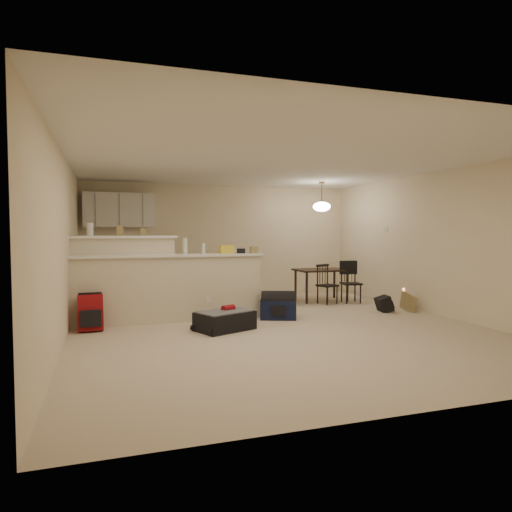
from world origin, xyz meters
name	(u,v)px	position (x,y,z in m)	size (l,w,h in m)	color
room	(277,245)	(0.00, 0.00, 1.25)	(7.00, 7.02, 2.50)	beige
breakfast_bar	(153,284)	(-1.76, 0.98, 0.61)	(3.08, 0.58, 1.39)	beige
upper_cabinets	(119,210)	(-2.20, 3.32, 1.90)	(1.40, 0.34, 0.70)	white
kitchen_counter	(130,281)	(-2.00, 3.19, 0.45)	(1.80, 0.60, 0.90)	white
thermostat	(386,230)	(2.98, 1.55, 1.50)	(0.02, 0.12, 0.12)	beige
jar	(90,229)	(-2.70, 1.12, 1.49)	(0.10, 0.10, 0.20)	silver
cereal_box	(120,231)	(-2.25, 1.12, 1.47)	(0.10, 0.07, 0.16)	#95804D
small_box	(143,232)	(-1.89, 1.12, 1.45)	(0.08, 0.06, 0.12)	#95804D
bottle_a	(185,246)	(-1.24, 0.90, 1.22)	(0.07, 0.07, 0.26)	silver
bottle_b	(204,248)	(-0.94, 0.90, 1.18)	(0.06, 0.06, 0.18)	silver
bag_lump	(226,249)	(-0.56, 0.90, 1.16)	(0.22, 0.18, 0.14)	#95804D
pouch	(241,251)	(-0.30, 0.90, 1.13)	(0.12, 0.10, 0.08)	#95804D
extra_item_x	(254,250)	(-0.07, 0.90, 1.15)	(0.12, 0.10, 0.11)	#95804D
dining_table	(321,273)	(1.84, 2.18, 0.59)	(1.07, 0.71, 0.67)	black
pendant_lamp	(322,206)	(1.84, 2.18, 1.99)	(0.36, 0.36, 0.62)	brown
dining_chair_near	(327,284)	(1.76, 1.75, 0.40)	(0.35, 0.33, 0.79)	black
dining_chair_far	(351,282)	(2.29, 1.72, 0.42)	(0.37, 0.35, 0.84)	black
suitcase	(225,321)	(-0.82, 0.00, 0.14)	(0.81, 0.52, 0.27)	black
red_backpack	(90,313)	(-2.70, 0.55, 0.26)	(0.35, 0.22, 0.53)	maroon
navy_duffel	(278,309)	(0.24, 0.55, 0.16)	(0.59, 0.32, 0.32)	black
black_daypack	(384,304)	(2.33, 0.61, 0.14)	(0.31, 0.22, 0.27)	black
cardboard_sheet	(408,303)	(2.76, 0.48, 0.16)	(0.42, 0.02, 0.32)	#95804D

